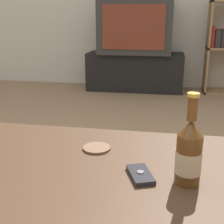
% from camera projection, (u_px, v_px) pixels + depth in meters
% --- Properties ---
extents(coffee_table, '(1.35, 0.66, 0.41)m').
position_uv_depth(coffee_table, '(66.00, 179.00, 1.00)').
color(coffee_table, '#422B1C').
rests_on(coffee_table, ground_plane).
extents(tv_stand, '(1.10, 0.38, 0.43)m').
position_uv_depth(tv_stand, '(135.00, 72.00, 3.64)').
color(tv_stand, black).
rests_on(tv_stand, ground_plane).
extents(television, '(0.81, 0.51, 0.59)m').
position_uv_depth(television, '(136.00, 26.00, 3.49)').
color(television, '#2D2D2D').
rests_on(television, tv_stand).
extents(beer_bottle, '(0.07, 0.07, 0.26)m').
position_uv_depth(beer_bottle, '(189.00, 153.00, 0.85)').
color(beer_bottle, '#563314').
rests_on(beer_bottle, coffee_table).
extents(cell_phone, '(0.09, 0.13, 0.02)m').
position_uv_depth(cell_phone, '(140.00, 175.00, 0.90)').
color(cell_phone, '#232328').
rests_on(cell_phone, coffee_table).
extents(coaster, '(0.10, 0.10, 0.01)m').
position_uv_depth(coaster, '(97.00, 148.00, 1.09)').
color(coaster, brown).
rests_on(coaster, coffee_table).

